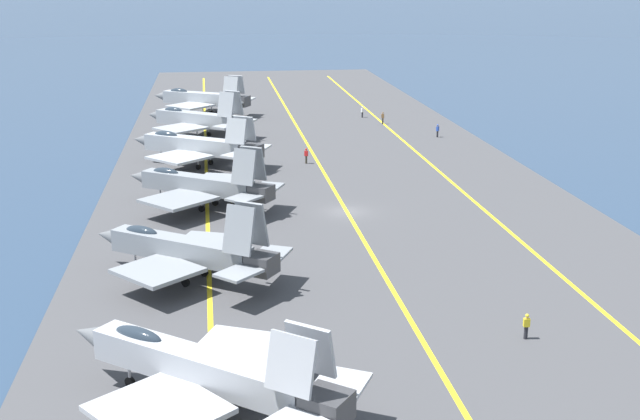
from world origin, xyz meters
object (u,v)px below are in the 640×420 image
(parked_jet_second, at_px, (204,369))
(parked_jet_third, at_px, (186,249))
(parked_jet_fourth, at_px, (201,185))
(crew_white_vest, at_px, (362,111))
(crew_brown_vest, at_px, (383,117))
(crew_blue_vest, at_px, (438,130))
(parked_jet_fifth, at_px, (197,146))
(crew_red_vest, at_px, (306,155))
(parked_jet_seventh, at_px, (202,99))
(parked_jet_sixth, at_px, (197,119))
(crew_yellow_vest, at_px, (526,325))

(parked_jet_second, xyz_separation_m, parked_jet_third, (18.82, 1.36, -0.11))
(parked_jet_fourth, bearing_deg, crew_white_vest, -27.48)
(parked_jet_fourth, relative_size, crew_brown_vest, 8.51)
(crew_blue_vest, bearing_deg, parked_jet_third, 146.30)
(parked_jet_second, bearing_deg, crew_blue_vest, -24.77)
(parked_jet_fifth, relative_size, crew_red_vest, 9.07)
(parked_jet_fifth, relative_size, crew_brown_vest, 9.21)
(parked_jet_fourth, height_order, parked_jet_seventh, parked_jet_seventh)
(crew_white_vest, bearing_deg, crew_brown_vest, -161.71)
(crew_brown_vest, bearing_deg, crew_red_vest, 149.18)
(crew_brown_vest, bearing_deg, parked_jet_sixth, 103.08)
(parked_jet_sixth, relative_size, crew_blue_vest, 8.70)
(parked_jet_third, relative_size, parked_jet_sixth, 0.97)
(parked_jet_fourth, xyz_separation_m, parked_jet_fifth, (17.23, 0.59, 0.16))
(parked_jet_second, bearing_deg, parked_jet_sixth, 0.89)
(parked_jet_seventh, height_order, crew_brown_vest, parked_jet_seventh)
(crew_red_vest, bearing_deg, parked_jet_seventh, 19.24)
(parked_jet_sixth, xyz_separation_m, parked_jet_seventh, (17.57, -0.51, 0.17))
(parked_jet_second, relative_size, parked_jet_sixth, 1.03)
(parked_jet_second, height_order, parked_jet_fourth, parked_jet_fourth)
(parked_jet_second, bearing_deg, parked_jet_third, 4.15)
(parked_jet_second, height_order, crew_white_vest, parked_jet_second)
(crew_white_vest, bearing_deg, parked_jet_fourth, 152.52)
(parked_jet_third, height_order, crew_white_vest, parked_jet_third)
(crew_white_vest, height_order, crew_red_vest, crew_red_vest)
(parked_jet_second, xyz_separation_m, parked_jet_seventh, (89.64, 0.61, 0.18))
(parked_jet_fourth, xyz_separation_m, crew_brown_vest, (40.85, -26.29, -1.28))
(crew_white_vest, bearing_deg, parked_jet_sixth, 115.95)
(crew_red_vest, bearing_deg, crew_brown_vest, -30.82)
(parked_jet_fifth, distance_m, crew_brown_vest, 35.81)
(parked_jet_fifth, xyz_separation_m, crew_yellow_vest, (-48.67, -20.41, -1.52))
(parked_jet_sixth, distance_m, crew_red_vest, 21.79)
(parked_jet_fifth, height_order, crew_blue_vest, parked_jet_fifth)
(crew_blue_vest, bearing_deg, crew_white_vest, 23.77)
(parked_jet_sixth, height_order, crew_red_vest, parked_jet_sixth)
(parked_jet_fourth, xyz_separation_m, crew_yellow_vest, (-31.45, -19.82, -1.36))
(parked_jet_seventh, relative_size, crew_white_vest, 9.50)
(parked_jet_fourth, relative_size, parked_jet_sixth, 0.99)
(crew_blue_vest, distance_m, crew_yellow_vest, 62.78)
(parked_jet_second, xyz_separation_m, crew_brown_vest, (78.35, -25.90, -1.45))
(crew_red_vest, bearing_deg, crew_white_vest, -22.41)
(parked_jet_seventh, xyz_separation_m, crew_yellow_vest, (-83.59, -20.05, -1.71))
(parked_jet_sixth, distance_m, crew_yellow_vest, 69.16)
(crew_red_vest, bearing_deg, parked_jet_second, 167.92)
(parked_jet_third, distance_m, crew_red_vest, 38.00)
(crew_white_vest, bearing_deg, parked_jet_fifth, 139.86)
(parked_jet_fifth, relative_size, parked_jet_seventh, 1.01)
(crew_white_vest, bearing_deg, parked_jet_seventh, 77.66)
(parked_jet_third, distance_m, parked_jet_seventh, 70.83)
(parked_jet_seventh, bearing_deg, parked_jet_second, -179.61)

